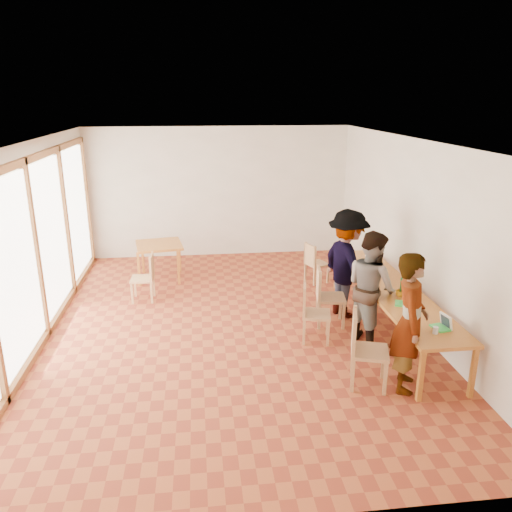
{
  "coord_description": "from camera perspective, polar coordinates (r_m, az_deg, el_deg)",
  "views": [
    {
      "loc": [
        -0.49,
        -7.5,
        3.64
      ],
      "look_at": [
        0.43,
        0.34,
        1.1
      ],
      "focal_mm": 35.0,
      "sensor_mm": 36.0,
      "label": 1
    }
  ],
  "objects": [
    {
      "name": "laptop_near",
      "position": [
        6.98,
        20.58,
        -7.34
      ],
      "size": [
        0.24,
        0.26,
        0.2
      ],
      "rotation": [
        0.0,
        0.0,
        0.2
      ],
      "color": "#3CD64F",
      "rests_on": "communal_table"
    },
    {
      "name": "communal_table",
      "position": [
        8.2,
        15.18,
        -3.79
      ],
      "size": [
        0.8,
        4.0,
        0.75
      ],
      "color": "#BC7929",
      "rests_on": "ground"
    },
    {
      "name": "wall_back",
      "position": [
        11.71,
        -4.24,
        7.25
      ],
      "size": [
        6.0,
        0.1,
        3.0
      ],
      "primitive_type": "cube",
      "color": "#F0E3CF",
      "rests_on": "ground"
    },
    {
      "name": "chair_mid",
      "position": [
        7.73,
        6.22,
        -5.77
      ],
      "size": [
        0.51,
        0.51,
        0.49
      ],
      "rotation": [
        0.0,
        0.0,
        -0.22
      ],
      "color": "tan",
      "rests_on": "ground"
    },
    {
      "name": "ground",
      "position": [
        8.35,
        -2.71,
        -8.03
      ],
      "size": [
        8.0,
        8.0,
        0.0
      ],
      "primitive_type": "plane",
      "color": "#A34D27",
      "rests_on": "ground"
    },
    {
      "name": "person_mid",
      "position": [
        7.77,
        13.01,
        -3.48
      ],
      "size": [
        0.89,
        1.01,
        1.75
      ],
      "primitive_type": "imported",
      "rotation": [
        0.0,
        0.0,
        1.87
      ],
      "color": "gray",
      "rests_on": "ground"
    },
    {
      "name": "chair_spare",
      "position": [
        9.4,
        -12.34,
        -1.86
      ],
      "size": [
        0.43,
        0.43,
        0.47
      ],
      "rotation": [
        0.0,
        0.0,
        3.1
      ],
      "color": "tan",
      "rests_on": "ground"
    },
    {
      "name": "condiment_cup",
      "position": [
        7.71,
        16.94,
        -4.74
      ],
      "size": [
        0.08,
        0.08,
        0.06
      ],
      "primitive_type": "cylinder",
      "color": "white",
      "rests_on": "communal_table"
    },
    {
      "name": "wall_right",
      "position": [
        8.54,
        17.66,
        2.47
      ],
      "size": [
        0.1,
        8.0,
        3.0
      ],
      "primitive_type": "cube",
      "color": "#F0E3CF",
      "rests_on": "ground"
    },
    {
      "name": "chair_far",
      "position": [
        8.27,
        7.85,
        -3.88
      ],
      "size": [
        0.52,
        0.52,
        0.52
      ],
      "rotation": [
        0.0,
        0.0,
        -0.15
      ],
      "color": "tan",
      "rests_on": "ground"
    },
    {
      "name": "pink_phone",
      "position": [
        8.92,
        11.79,
        -1.4
      ],
      "size": [
        0.05,
        0.1,
        0.01
      ],
      "primitive_type": "cube",
      "color": "#C33180",
      "rests_on": "communal_table"
    },
    {
      "name": "wall_front",
      "position": [
        4.13,
        1.08,
        -13.36
      ],
      "size": [
        6.0,
        0.1,
        3.0
      ],
      "primitive_type": "cube",
      "color": "#F0E3CF",
      "rests_on": "ground"
    },
    {
      "name": "chair_near",
      "position": [
        6.66,
        11.99,
        -9.52
      ],
      "size": [
        0.59,
        0.59,
        0.54
      ],
      "rotation": [
        0.0,
        0.0,
        -0.3
      ],
      "color": "tan",
      "rests_on": "ground"
    },
    {
      "name": "side_table",
      "position": [
        10.43,
        -11.01,
        0.95
      ],
      "size": [
        0.9,
        0.9,
        0.75
      ],
      "rotation": [
        0.0,
        0.0,
        0.16
      ],
      "color": "#BC7929",
      "rests_on": "ground"
    },
    {
      "name": "person_far",
      "position": [
        8.55,
        10.36,
        -0.91
      ],
      "size": [
        1.0,
        1.35,
        1.87
      ],
      "primitive_type": "imported",
      "rotation": [
        0.0,
        0.0,
        1.85
      ],
      "color": "gray",
      "rests_on": "ground"
    },
    {
      "name": "laptop_far",
      "position": [
        9.04,
        12.44,
        -0.89
      ],
      "size": [
        0.2,
        0.23,
        0.19
      ],
      "rotation": [
        0.0,
        0.0,
        -0.01
      ],
      "color": "#3CD64F",
      "rests_on": "communal_table"
    },
    {
      "name": "clear_glass",
      "position": [
        6.81,
        19.82,
        -7.99
      ],
      "size": [
        0.07,
        0.07,
        0.09
      ],
      "primitive_type": "cylinder",
      "color": "silver",
      "rests_on": "communal_table"
    },
    {
      "name": "person_near",
      "position": [
        6.62,
        17.17,
        -7.27
      ],
      "size": [
        0.65,
        0.78,
        1.84
      ],
      "primitive_type": "imported",
      "rotation": [
        0.0,
        0.0,
        1.21
      ],
      "color": "gray",
      "rests_on": "ground"
    },
    {
      "name": "window_wall",
      "position": [
        8.18,
        -24.04,
        1.09
      ],
      "size": [
        0.1,
        8.0,
        3.0
      ],
      "primitive_type": "cube",
      "color": "white",
      "rests_on": "ground"
    },
    {
      "name": "ceiling",
      "position": [
        7.54,
        -3.06,
        13.1
      ],
      "size": [
        6.0,
        8.0,
        0.04
      ],
      "primitive_type": "cube",
      "color": "white",
      "rests_on": "wall_back"
    },
    {
      "name": "green_bottle",
      "position": [
        7.86,
        16.36,
        -3.39
      ],
      "size": [
        0.07,
        0.07,
        0.28
      ],
      "primitive_type": "cylinder",
      "color": "#17632B",
      "rests_on": "communal_table"
    },
    {
      "name": "black_pouch",
      "position": [
        8.56,
        11.91,
        -1.98
      ],
      "size": [
        0.16,
        0.26,
        0.09
      ],
      "primitive_type": "cube",
      "color": "black",
      "rests_on": "communal_table"
    },
    {
      "name": "laptop_mid",
      "position": [
        7.57,
        16.48,
        -4.99
      ],
      "size": [
        0.25,
        0.26,
        0.18
      ],
      "rotation": [
        0.0,
        0.0,
        -0.4
      ],
      "color": "#3CD64F",
      "rests_on": "communal_table"
    },
    {
      "name": "yellow_mug",
      "position": [
        7.85,
        16.1,
        -4.13
      ],
      "size": [
        0.14,
        0.14,
        0.09
      ],
      "primitive_type": "imported",
      "rotation": [
        0.0,
        0.0,
        -0.21
      ],
      "color": "#F5A413",
      "rests_on": "communal_table"
    },
    {
      "name": "chair_empty",
      "position": [
        10.11,
        6.58,
        -0.35
      ],
      "size": [
        0.5,
        0.5,
        0.44
      ],
      "rotation": [
        0.0,
        0.0,
        0.37
      ],
      "color": "tan",
      "rests_on": "ground"
    }
  ]
}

